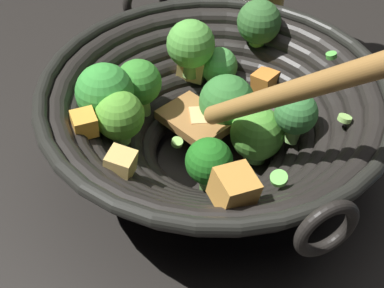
% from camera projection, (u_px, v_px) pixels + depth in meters
% --- Properties ---
extents(ground_plane, '(4.00, 4.00, 0.00)m').
position_uv_depth(ground_plane, '(213.00, 166.00, 0.59)').
color(ground_plane, black).
extents(wok, '(0.33, 0.37, 0.24)m').
position_uv_depth(wok, '(213.00, 114.00, 0.55)').
color(wok, black).
rests_on(wok, ground).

